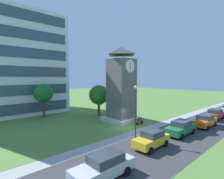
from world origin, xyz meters
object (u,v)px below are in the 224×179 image
(street_lamp, at_px, (136,107))
(parked_car_silver, at_px, (104,166))
(parked_car_yellow, at_px, (152,139))
(parked_car_green, at_px, (181,128))
(tree_streetside, at_px, (99,95))
(park_bench, at_px, (139,121))
(parked_car_orange, at_px, (205,120))
(tree_near_tower, at_px, (43,93))
(parked_car_red, at_px, (215,114))
(clock_tower, at_px, (121,88))

(street_lamp, xyz_separation_m, parked_car_silver, (-7.05, -3.08, -2.89))
(street_lamp, distance_m, parked_car_yellow, 3.66)
(parked_car_green, bearing_deg, tree_streetside, 92.91)
(parked_car_green, bearing_deg, park_bench, 91.15)
(parked_car_green, distance_m, parked_car_orange, 5.89)
(tree_near_tower, relative_size, parked_car_green, 1.24)
(parked_car_silver, relative_size, parked_car_yellow, 1.12)
(street_lamp, distance_m, tree_streetside, 13.71)
(parked_car_red, bearing_deg, parked_car_orange, -175.27)
(tree_near_tower, bearing_deg, street_lamp, -80.02)
(tree_streetside, distance_m, parked_car_yellow, 16.12)
(street_lamp, xyz_separation_m, parked_car_orange, (11.59, -3.04, -2.89))
(clock_tower, bearing_deg, parked_car_red, -38.80)
(parked_car_yellow, bearing_deg, street_lamp, 85.53)
(parked_car_red, bearing_deg, parked_car_silver, -178.78)
(parked_car_yellow, bearing_deg, parked_car_silver, -172.92)
(parked_car_green, height_order, parked_car_orange, same)
(park_bench, bearing_deg, tree_near_tower, 122.26)
(clock_tower, distance_m, parked_car_yellow, 11.75)
(parked_car_orange, bearing_deg, street_lamp, 165.31)
(clock_tower, bearing_deg, tree_near_tower, 128.12)
(tree_streetside, height_order, parked_car_silver, tree_streetside)
(tree_near_tower, relative_size, parked_car_silver, 1.26)
(clock_tower, height_order, park_bench, clock_tower)
(tree_near_tower, height_order, parked_car_green, tree_near_tower)
(street_lamp, height_order, parked_car_orange, street_lamp)
(tree_streetside, height_order, parked_car_red, tree_streetside)
(clock_tower, distance_m, park_bench, 5.83)
(parked_car_yellow, height_order, parked_car_green, same)
(parked_car_orange, xyz_separation_m, parked_car_red, (5.80, 0.48, -0.00))
(street_lamp, bearing_deg, tree_near_tower, 99.98)
(tree_streetside, xyz_separation_m, parked_car_yellow, (-5.14, -15.00, -2.91))
(tree_near_tower, distance_m, parked_car_silver, 21.57)
(tree_streetside, relative_size, parked_car_silver, 1.20)
(clock_tower, height_order, parked_car_red, clock_tower)
(clock_tower, height_order, parked_car_green, clock_tower)
(street_lamp, relative_size, tree_streetside, 1.09)
(tree_streetside, height_order, parked_car_orange, tree_streetside)
(tree_streetside, xyz_separation_m, parked_car_green, (0.77, -15.14, -2.91))
(tree_near_tower, xyz_separation_m, parked_car_green, (8.88, -20.23, -3.35))
(parked_car_red, bearing_deg, tree_streetside, 129.00)
(clock_tower, bearing_deg, parked_car_yellow, -119.55)
(park_bench, bearing_deg, clock_tower, 97.24)
(park_bench, xyz_separation_m, parked_car_green, (0.13, -6.37, 0.40))
(tree_streetside, height_order, parked_car_yellow, tree_streetside)
(street_lamp, height_order, parked_car_red, street_lamp)
(clock_tower, relative_size, parked_car_red, 2.52)
(tree_near_tower, relative_size, tree_streetside, 1.05)
(park_bench, bearing_deg, parked_car_orange, -49.67)
(park_bench, distance_m, street_lamp, 7.64)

